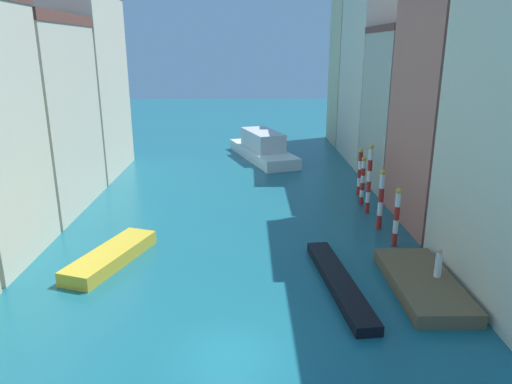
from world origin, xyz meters
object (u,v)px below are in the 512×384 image
Objects in this scene: waterfront_dock at (423,283)px; gondola_black at (339,282)px; mooring_pole_0 at (397,217)px; person_on_dock at (439,264)px; mooring_pole_3 at (363,180)px; mooring_pole_4 at (360,171)px; mooring_pole_1 at (381,199)px; mooring_pole_2 at (369,179)px; vaporetto_white at (263,148)px; motorboat_0 at (111,256)px.

waterfront_dock reaches higher than gondola_black.
person_on_dock is at bearing -84.70° from mooring_pole_0.
mooring_pole_3 reaches higher than waterfront_dock.
mooring_pole_3 is 2.56m from mooring_pole_4.
gondola_black is (-4.34, -8.36, -1.92)m from mooring_pole_1.
gondola_black is (-5.05, 0.31, -1.15)m from person_on_dock.
mooring_pole_2 is (-0.20, 6.37, 0.73)m from mooring_pole_0.
waterfront_dock is 31.60m from vaporetto_white.
mooring_pole_4 is (-0.33, 16.66, 0.67)m from person_on_dock.
person_on_dock is at bearing -85.33° from mooring_pole_1.
mooring_pole_3 reaches higher than mooring_pole_0.
vaporetto_white is at bearing 70.33° from motorboat_0.
mooring_pole_0 is at bearing 7.20° from motorboat_0.
waterfront_dock is 1.92× the size of mooring_pole_3.
mooring_pole_4 is 17.12m from gondola_black.
mooring_pole_1 is (-0.18, 3.02, 0.22)m from mooring_pole_0.
mooring_pole_4 is (0.38, 8.00, -0.10)m from mooring_pole_1.
gondola_black is (-4.52, -5.34, -1.69)m from mooring_pole_0.
vaporetto_white reaches higher than gondola_black.
mooring_pole_1 is 0.45× the size of gondola_black.
gondola_black is at bearing 176.51° from person_on_dock.
person_on_dock is at bearing -10.96° from motorboat_0.
mooring_pole_0 is 0.40× the size of gondola_black.
mooring_pole_3 is at bearing -97.91° from mooring_pole_4.
mooring_pole_4 reaches higher than vaporetto_white.
vaporetto_white is 30.50m from gondola_black.
waterfront_dock is 12.33m from mooring_pole_2.
vaporetto_white is at bearing 103.54° from waterfront_dock.
mooring_pole_4 is (0.20, 11.01, 0.12)m from mooring_pole_0.
waterfront_dock is at bearing -90.08° from mooring_pole_2.
mooring_pole_4 reaches higher than waterfront_dock.
waterfront_dock is 1.03× the size of motorboat_0.
mooring_pole_4 is at bearing -60.78° from vaporetto_white.
person_on_dock reaches higher than waterfront_dock.
mooring_pole_3 is (0.06, 14.21, 1.65)m from waterfront_dock.
waterfront_dock is 16.83m from mooring_pole_4.
mooring_pole_3 is at bearing 31.85° from motorboat_0.
mooring_pole_1 is at bearing 94.67° from person_on_dock.
mooring_pole_1 is at bearing -90.29° from mooring_pole_3.
mooring_pole_4 reaches higher than mooring_pole_0.
vaporetto_white is at bearing 104.89° from person_on_dock.
mooring_pole_2 is at bearing 26.56° from motorboat_0.
mooring_pole_1 is 18.01m from motorboat_0.
mooring_pole_2 is 0.39× the size of vaporetto_white.
mooring_pole_2 is at bearing 93.46° from person_on_dock.
mooring_pole_2 is 19.29m from motorboat_0.
mooring_pole_0 is 11.01m from mooring_pole_4.
mooring_pole_4 reaches higher than gondola_black.
vaporetto_white is (-7.81, 13.97, -0.86)m from mooring_pole_4.
person_on_dock is 12.11m from mooring_pole_2.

